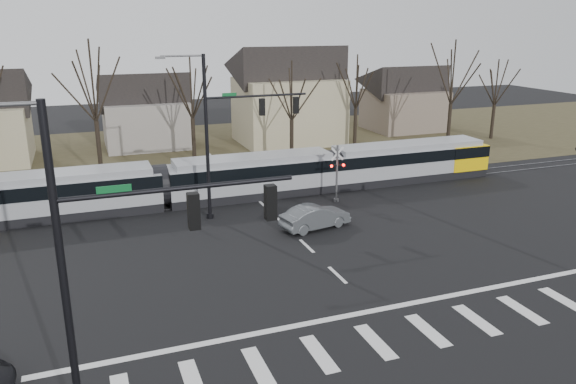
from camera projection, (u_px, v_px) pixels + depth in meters
name	position (u px, v px, depth m)	size (l,w,h in m)	color
ground	(356.00, 292.00, 25.92)	(140.00, 140.00, 0.00)	black
grass_verge	(206.00, 150.00, 54.60)	(140.00, 28.00, 0.01)	#38331E
crosswalk	(402.00, 336.00, 22.33)	(27.00, 2.60, 0.01)	silver
stop_line	(375.00, 310.00, 24.30)	(28.00, 0.35, 0.01)	silver
lane_dashes	(254.00, 196.00, 40.26)	(0.18, 30.00, 0.01)	silver
rail_pair	(255.00, 196.00, 40.07)	(90.00, 1.52, 0.06)	#59595E
tram	(251.00, 175.00, 39.74)	(39.03, 2.90, 2.96)	gray
sedan	(315.00, 217.00, 33.83)	(4.57, 2.37, 1.44)	#505457
signal_pole_near_left	(124.00, 261.00, 15.40)	(9.28, 0.44, 10.20)	black
signal_pole_far	(232.00, 128.00, 34.66)	(9.28, 0.44, 10.20)	black
rail_crossing_signal	(337.00, 175.00, 38.51)	(1.08, 0.36, 4.00)	#59595B
tree_row	(241.00, 106.00, 48.44)	(59.20, 7.20, 10.00)	black
house_b	(145.00, 107.00, 55.36)	(8.64, 7.56, 7.65)	gray
house_c	(288.00, 91.00, 56.99)	(10.80, 8.64, 10.10)	tan
house_d	(405.00, 95.00, 64.17)	(8.64, 7.56, 7.65)	#6E5E51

